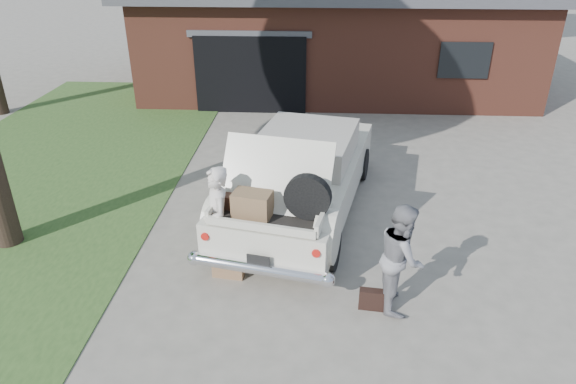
{
  "coord_description": "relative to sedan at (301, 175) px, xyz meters",
  "views": [
    {
      "loc": [
        0.41,
        -6.63,
        4.78
      ],
      "look_at": [
        0.0,
        0.6,
        1.1
      ],
      "focal_mm": 32.0,
      "sensor_mm": 36.0,
      "label": 1
    }
  ],
  "objects": [
    {
      "name": "ground",
      "position": [
        -0.17,
        -1.97,
        -0.77
      ],
      "size": [
        90.0,
        90.0,
        0.0
      ],
      "primitive_type": "plane",
      "color": "gray",
      "rests_on": "ground"
    },
    {
      "name": "grass_strip",
      "position": [
        -5.67,
        1.03,
        -0.76
      ],
      "size": [
        6.0,
        16.0,
        0.02
      ],
      "primitive_type": "cube",
      "color": "#2D4C1E",
      "rests_on": "ground"
    },
    {
      "name": "house",
      "position": [
        0.81,
        9.51,
        0.9
      ],
      "size": [
        12.8,
        7.8,
        3.3
      ],
      "color": "brown",
      "rests_on": "ground"
    },
    {
      "name": "sedan",
      "position": [
        0.0,
        0.0,
        0.0
      ],
      "size": [
        3.06,
        5.54,
        2.0
      ],
      "rotation": [
        0.0,
        0.0,
        -0.21
      ],
      "color": "beige",
      "rests_on": "ground"
    },
    {
      "name": "woman_left",
      "position": [
        -1.2,
        -1.97,
        0.11
      ],
      "size": [
        0.63,
        0.75,
        1.76
      ],
      "primitive_type": "imported",
      "rotation": [
        0.0,
        0.0,
        -1.18
      ],
      "color": "beige",
      "rests_on": "ground"
    },
    {
      "name": "woman_right",
      "position": [
        1.46,
        -2.66,
        0.03
      ],
      "size": [
        0.63,
        0.8,
        1.6
      ],
      "primitive_type": "imported",
      "rotation": [
        0.0,
        0.0,
        1.54
      ],
      "color": "gray",
      "rests_on": "ground"
    },
    {
      "name": "suitcase_left",
      "position": [
        -1.05,
        -2.15,
        -0.58
      ],
      "size": [
        0.5,
        0.22,
        0.37
      ],
      "primitive_type": "cube",
      "rotation": [
        0.0,
        0.0,
        -0.14
      ],
      "color": "#8F6A49",
      "rests_on": "ground"
    },
    {
      "name": "suitcase_right",
      "position": [
        1.11,
        -2.79,
        -0.61
      ],
      "size": [
        0.42,
        0.18,
        0.32
      ],
      "primitive_type": "cube",
      "rotation": [
        0.0,
        0.0,
        -0.11
      ],
      "color": "black",
      "rests_on": "ground"
    }
  ]
}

